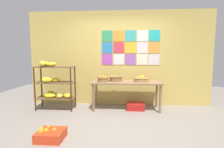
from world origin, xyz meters
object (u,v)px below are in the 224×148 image
(banana_shelf_unit, at_px, (53,82))
(orange_crate_foreground, at_px, (50,134))
(fruit_basket_left, at_px, (141,79))
(produce_crate_under_table, at_px, (135,106))
(display_table, at_px, (126,85))
(fruit_basket_back_right, at_px, (116,78))
(fruit_basket_back_left, at_px, (103,78))

(banana_shelf_unit, distance_m, orange_crate_foreground, 1.79)
(fruit_basket_left, relative_size, produce_crate_under_table, 0.85)
(fruit_basket_left, relative_size, orange_crate_foreground, 0.88)
(display_table, xyz_separation_m, orange_crate_foreground, (-1.30, -1.69, -0.55))
(orange_crate_foreground, bearing_deg, fruit_basket_left, 46.38)
(display_table, relative_size, produce_crate_under_table, 3.93)
(produce_crate_under_table, bearing_deg, orange_crate_foreground, -132.76)
(display_table, distance_m, orange_crate_foreground, 2.20)
(display_table, xyz_separation_m, fruit_basket_left, (0.39, 0.07, 0.16))
(banana_shelf_unit, bearing_deg, fruit_basket_back_right, 7.97)
(produce_crate_under_table, bearing_deg, fruit_basket_back_right, 167.24)
(banana_shelf_unit, distance_m, fruit_basket_back_right, 1.64)
(orange_crate_foreground, bearing_deg, fruit_basket_back_left, 67.56)
(fruit_basket_left, bearing_deg, fruit_basket_back_right, 178.69)
(banana_shelf_unit, distance_m, fruit_basket_back_left, 1.30)
(banana_shelf_unit, relative_size, fruit_basket_back_left, 4.26)
(fruit_basket_back_right, height_order, produce_crate_under_table, fruit_basket_back_right)
(display_table, relative_size, fruit_basket_back_left, 5.91)
(fruit_basket_back_right, relative_size, produce_crate_under_table, 0.77)
(fruit_basket_back_right, xyz_separation_m, produce_crate_under_table, (0.52, -0.12, -0.72))
(fruit_basket_back_right, bearing_deg, display_table, -17.75)
(display_table, height_order, produce_crate_under_table, display_table)
(fruit_basket_back_right, distance_m, orange_crate_foreground, 2.17)
(fruit_basket_back_left, bearing_deg, produce_crate_under_table, -0.13)
(fruit_basket_left, distance_m, orange_crate_foreground, 2.54)
(fruit_basket_back_right, bearing_deg, orange_crate_foreground, -119.70)
(fruit_basket_left, bearing_deg, display_table, -169.07)
(banana_shelf_unit, bearing_deg, produce_crate_under_table, 2.91)
(display_table, bearing_deg, fruit_basket_back_left, -177.52)
(banana_shelf_unit, xyz_separation_m, fruit_basket_left, (2.29, 0.21, 0.06))
(banana_shelf_unit, bearing_deg, orange_crate_foreground, -68.66)
(banana_shelf_unit, relative_size, fruit_basket_left, 3.33)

